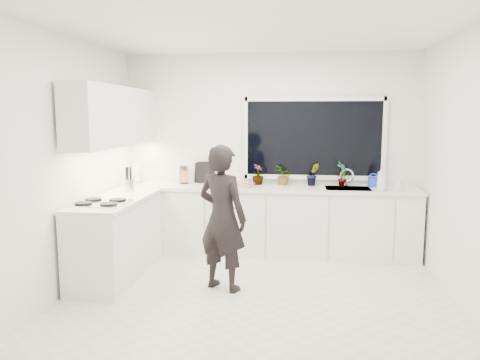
# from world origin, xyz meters

# --- Properties ---
(floor) EXTENTS (4.00, 3.50, 0.02)m
(floor) POSITION_xyz_m (0.00, 0.00, -0.01)
(floor) COLOR beige
(floor) RESTS_ON ground
(wall_back) EXTENTS (4.00, 0.02, 2.70)m
(wall_back) POSITION_xyz_m (0.00, 1.76, 1.35)
(wall_back) COLOR white
(wall_back) RESTS_ON ground
(wall_left) EXTENTS (0.02, 3.50, 2.70)m
(wall_left) POSITION_xyz_m (-2.01, 0.00, 1.35)
(wall_left) COLOR white
(wall_left) RESTS_ON ground
(wall_right) EXTENTS (0.02, 3.50, 2.70)m
(wall_right) POSITION_xyz_m (2.01, 0.00, 1.35)
(wall_right) COLOR white
(wall_right) RESTS_ON ground
(ceiling) EXTENTS (4.00, 3.50, 0.02)m
(ceiling) POSITION_xyz_m (0.00, 0.00, 2.71)
(ceiling) COLOR white
(ceiling) RESTS_ON wall_back
(window) EXTENTS (1.80, 0.02, 1.00)m
(window) POSITION_xyz_m (0.60, 1.73, 1.55)
(window) COLOR black
(window) RESTS_ON wall_back
(base_cabinets_back) EXTENTS (3.92, 0.58, 0.88)m
(base_cabinets_back) POSITION_xyz_m (0.00, 1.45, 0.44)
(base_cabinets_back) COLOR white
(base_cabinets_back) RESTS_ON floor
(base_cabinets_left) EXTENTS (0.58, 1.60, 0.88)m
(base_cabinets_left) POSITION_xyz_m (-1.67, 0.35, 0.44)
(base_cabinets_left) COLOR white
(base_cabinets_left) RESTS_ON floor
(countertop_back) EXTENTS (3.94, 0.62, 0.04)m
(countertop_back) POSITION_xyz_m (0.00, 1.44, 0.90)
(countertop_back) COLOR silver
(countertop_back) RESTS_ON base_cabinets_back
(countertop_left) EXTENTS (0.62, 1.60, 0.04)m
(countertop_left) POSITION_xyz_m (-1.67, 0.35, 0.90)
(countertop_left) COLOR silver
(countertop_left) RESTS_ON base_cabinets_left
(upper_cabinets) EXTENTS (0.34, 2.10, 0.70)m
(upper_cabinets) POSITION_xyz_m (-1.79, 0.70, 1.85)
(upper_cabinets) COLOR white
(upper_cabinets) RESTS_ON wall_left
(sink) EXTENTS (0.58, 0.42, 0.14)m
(sink) POSITION_xyz_m (1.05, 1.45, 0.87)
(sink) COLOR silver
(sink) RESTS_ON countertop_back
(faucet) EXTENTS (0.03, 0.03, 0.22)m
(faucet) POSITION_xyz_m (1.05, 1.65, 1.03)
(faucet) COLOR silver
(faucet) RESTS_ON countertop_back
(stovetop) EXTENTS (0.56, 0.48, 0.03)m
(stovetop) POSITION_xyz_m (-1.69, -0.00, 0.94)
(stovetop) COLOR black
(stovetop) RESTS_ON countertop_left
(person) EXTENTS (0.67, 0.58, 1.56)m
(person) POSITION_xyz_m (-0.38, 0.10, 0.78)
(person) COLOR black
(person) RESTS_ON floor
(pizza_tray) EXTENTS (0.53, 0.42, 0.03)m
(pizza_tray) POSITION_xyz_m (-0.43, 1.42, 0.94)
(pizza_tray) COLOR silver
(pizza_tray) RESTS_ON countertop_back
(pizza) EXTENTS (0.49, 0.37, 0.01)m
(pizza) POSITION_xyz_m (-0.43, 1.42, 0.95)
(pizza) COLOR red
(pizza) RESTS_ON pizza_tray
(watering_can) EXTENTS (0.14, 0.14, 0.13)m
(watering_can) POSITION_xyz_m (1.39, 1.61, 0.98)
(watering_can) COLOR blue
(watering_can) RESTS_ON countertop_back
(paper_towel_roll) EXTENTS (0.14, 0.14, 0.26)m
(paper_towel_roll) POSITION_xyz_m (-1.85, 1.55, 1.05)
(paper_towel_roll) COLOR silver
(paper_towel_roll) RESTS_ON countertop_back
(knife_block) EXTENTS (0.15, 0.13, 0.22)m
(knife_block) POSITION_xyz_m (-1.18, 1.59, 1.03)
(knife_block) COLOR brown
(knife_block) RESTS_ON countertop_back
(utensil_crock) EXTENTS (0.17, 0.17, 0.16)m
(utensil_crock) POSITION_xyz_m (-1.68, 0.80, 1.00)
(utensil_crock) COLOR silver
(utensil_crock) RESTS_ON countertop_left
(picture_frame_large) EXTENTS (0.22, 0.03, 0.28)m
(picture_frame_large) POSITION_xyz_m (-0.94, 1.69, 1.06)
(picture_frame_large) COLOR black
(picture_frame_large) RESTS_ON countertop_back
(picture_frame_small) EXTENTS (0.25, 0.08, 0.30)m
(picture_frame_small) POSITION_xyz_m (-0.89, 1.69, 1.07)
(picture_frame_small) COLOR black
(picture_frame_small) RESTS_ON countertop_back
(herb_plants) EXTENTS (1.32, 0.28, 0.33)m
(herb_plants) POSITION_xyz_m (0.37, 1.61, 1.07)
(herb_plants) COLOR #26662D
(herb_plants) RESTS_ON countertop_back
(soap_bottles) EXTENTS (0.33, 0.13, 0.33)m
(soap_bottles) POSITION_xyz_m (1.49, 1.30, 1.07)
(soap_bottles) COLOR #D8BF66
(soap_bottles) RESTS_ON countertop_back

